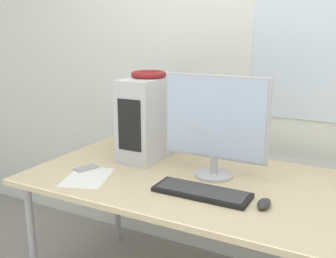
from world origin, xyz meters
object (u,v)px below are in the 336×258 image
headphones (149,74)px  mouse (264,204)px  pc_tower (149,118)px  monitor_main (215,123)px  keyboard (202,192)px  cell_phone (86,168)px

headphones → mouse: bearing=-25.4°
pc_tower → monitor_main: 0.48m
keyboard → mouse: bearing=-0.5°
monitor_main → headphones: bearing=164.0°
pc_tower → keyboard: size_ratio=1.05×
monitor_main → pc_tower: bearing=164.1°
monitor_main → keyboard: monitor_main is taller
monitor_main → cell_phone: 0.74m
pc_tower → keyboard: (0.50, -0.37, -0.22)m
pc_tower → cell_phone: size_ratio=3.38×
pc_tower → headphones: headphones is taller
pc_tower → mouse: (0.78, -0.37, -0.22)m
headphones → mouse: size_ratio=1.95×
pc_tower → cell_phone: 0.46m
cell_phone → monitor_main: bearing=38.0°
mouse → headphones: bearing=154.6°
keyboard → cell_phone: size_ratio=3.22×
cell_phone → pc_tower: bearing=80.6°
headphones → monitor_main: bearing=-16.0°
pc_tower → headphones: size_ratio=2.35×
monitor_main → keyboard: bearing=-81.4°
pc_tower → keyboard: pc_tower is taller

